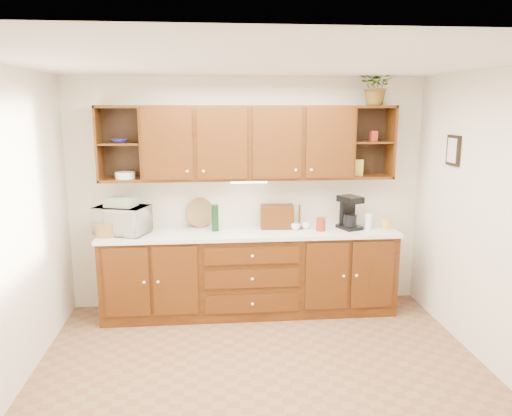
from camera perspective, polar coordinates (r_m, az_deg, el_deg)
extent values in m
plane|color=brown|center=(4.48, 0.90, -19.00)|extent=(4.00, 4.00, 0.00)
plane|color=white|center=(3.88, 1.02, 16.32)|extent=(4.00, 4.00, 0.00)
plane|color=#F2E5CB|center=(5.69, -0.98, 1.64)|extent=(4.00, 0.00, 4.00)
plane|color=#F2E5CB|center=(4.26, -26.90, -2.99)|extent=(0.00, 3.50, 3.50)
plane|color=#F2E5CB|center=(4.64, 26.32, -1.82)|extent=(0.00, 3.50, 3.50)
cube|color=#361606|center=(5.61, -0.71, -7.48)|extent=(3.20, 0.60, 0.90)
cube|color=white|center=(5.47, -0.71, -2.85)|extent=(3.24, 0.64, 0.04)
cube|color=#361606|center=(5.45, -0.86, 7.46)|extent=(2.30, 0.33, 0.80)
cube|color=black|center=(5.67, -15.10, 7.22)|extent=(0.45, 0.02, 0.80)
cube|color=black|center=(5.87, 12.63, 7.48)|extent=(0.45, 0.02, 0.80)
cube|color=#361606|center=(5.52, -15.36, 7.10)|extent=(0.43, 0.30, 0.02)
cube|color=#361606|center=(5.73, 13.10, 7.36)|extent=(0.43, 0.30, 0.02)
cube|color=#361606|center=(5.71, 13.28, 11.21)|extent=(0.45, 0.33, 0.03)
cube|color=white|center=(5.45, -0.81, 3.01)|extent=(0.40, 0.05, 0.02)
cube|color=black|center=(5.33, 21.63, 6.13)|extent=(0.03, 0.24, 0.30)
cylinder|color=olive|center=(5.46, -16.76, -2.32)|extent=(0.26, 0.26, 0.15)
imported|color=silver|center=(5.51, -15.07, -1.33)|extent=(0.63, 0.52, 0.30)
cube|color=#CFBC61|center=(5.47, -15.17, 0.65)|extent=(0.36, 0.31, 0.09)
cylinder|color=black|center=(5.45, -4.69, -1.13)|extent=(0.09, 0.09, 0.29)
cylinder|color=olive|center=(5.68, -6.38, -2.05)|extent=(0.34, 0.21, 0.33)
cube|color=#361606|center=(5.58, 2.41, -0.99)|extent=(0.38, 0.25, 0.25)
cylinder|color=#361606|center=(5.55, 4.99, -1.02)|extent=(0.02, 0.02, 0.27)
cylinder|color=#361606|center=(5.58, 4.96, -2.30)|extent=(0.11, 0.11, 0.01)
imported|color=white|center=(5.57, 5.71, -2.00)|extent=(0.12, 0.12, 0.08)
imported|color=white|center=(5.63, 4.64, -1.82)|extent=(0.12, 0.12, 0.08)
imported|color=white|center=(5.51, 4.56, -2.12)|extent=(0.12, 0.12, 0.08)
cylinder|color=maroon|center=(5.50, 7.41, -1.84)|extent=(0.13, 0.13, 0.15)
cylinder|color=white|center=(5.66, 12.70, -1.48)|extent=(0.10, 0.10, 0.18)
cylinder|color=gold|center=(5.71, 14.63, -1.77)|extent=(0.10, 0.10, 0.12)
cube|color=black|center=(5.65, 10.62, -2.15)|extent=(0.28, 0.31, 0.04)
cube|color=black|center=(5.71, 10.41, -0.39)|extent=(0.19, 0.12, 0.31)
cube|color=black|center=(5.59, 10.73, 0.98)|extent=(0.28, 0.31, 0.07)
cylinder|color=black|center=(5.62, 10.70, -1.42)|extent=(0.19, 0.19, 0.14)
imported|color=#282B94|center=(5.50, -15.29, 7.41)|extent=(0.21, 0.21, 0.04)
cylinder|color=white|center=(5.52, -14.72, 3.64)|extent=(0.21, 0.21, 0.07)
cube|color=gold|center=(5.71, 11.59, 4.57)|extent=(0.10, 0.08, 0.18)
cube|color=maroon|center=(5.69, 13.29, 7.99)|extent=(0.08, 0.07, 0.11)
imported|color=#999999|center=(5.67, 13.67, 13.42)|extent=(0.46, 0.44, 0.41)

